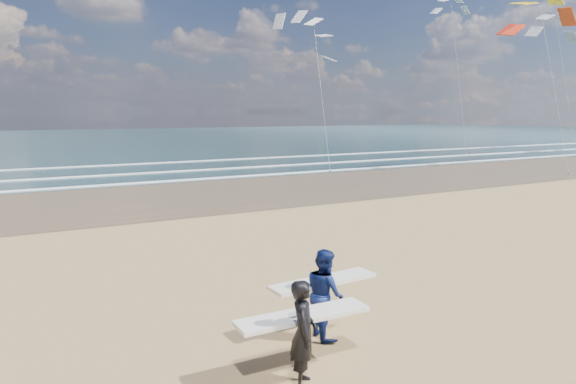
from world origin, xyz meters
TOP-DOWN VIEW (x-y plane):
  - wet_sand_strip at (20.00, 18.00)m, footprint 220.00×12.00m
  - ocean at (20.00, 72.00)m, footprint 220.00×100.00m
  - foam_breakers at (20.00, 28.10)m, footprint 220.00×11.70m
  - surfer_near at (-1.54, -0.67)m, footprint 2.21×1.00m
  - surfer_far at (-0.36, 0.59)m, footprint 2.23×1.12m
  - kite_0 at (27.81, 16.26)m, footprint 7.34×4.91m
  - kite_1 at (14.79, 24.91)m, footprint 5.69×4.73m
  - kite_2 at (42.21, 24.74)m, footprint 6.89×4.86m
  - kite_5 at (34.54, 30.71)m, footprint 4.80×4.63m

SIDE VIEW (x-z plane):
  - wet_sand_strip at x=20.00m, z-range 0.00..0.01m
  - ocean at x=20.00m, z-range 0.00..0.02m
  - foam_breakers at x=20.00m, z-range 0.02..0.08m
  - surfer_far at x=-0.36m, z-range 0.01..1.66m
  - surfer_near at x=-1.54m, z-range 0.02..1.67m
  - kite_1 at x=14.79m, z-range 0.56..12.34m
  - kite_0 at x=27.81m, z-range 1.33..15.10m
  - kite_5 at x=34.54m, z-range 0.29..16.81m
  - kite_2 at x=42.21m, z-range 1.17..16.10m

